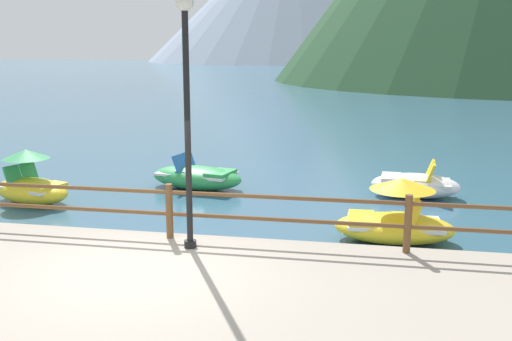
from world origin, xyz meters
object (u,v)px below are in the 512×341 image
at_px(pedal_boat_2, 197,177).
at_px(pedal_boat_3, 415,185).
at_px(lamp_post, 187,99).
at_px(pedal_boat_1, 31,185).
at_px(pedal_boat_4, 395,220).

relative_size(pedal_boat_2, pedal_boat_3, 1.23).
bearing_deg(pedal_boat_3, pedal_boat_2, -178.25).
height_order(lamp_post, pedal_boat_3, lamp_post).
relative_size(pedal_boat_1, pedal_boat_4, 1.03).
xyz_separation_m(lamp_post, pedal_boat_2, (-1.51, 5.54, -2.52)).
distance_m(pedal_boat_1, pedal_boat_3, 9.22).
bearing_deg(pedal_boat_4, pedal_boat_2, 145.25).
xyz_separation_m(lamp_post, pedal_boat_1, (-4.95, 3.44, -2.41)).
relative_size(pedal_boat_1, pedal_boat_2, 0.87).
xyz_separation_m(pedal_boat_3, pedal_boat_4, (-0.62, -3.55, 0.11)).
bearing_deg(pedal_boat_3, pedal_boat_4, -99.83).
height_order(pedal_boat_2, pedal_boat_4, pedal_boat_4).
bearing_deg(lamp_post, pedal_boat_2, 105.26).
xyz_separation_m(lamp_post, pedal_boat_3, (3.98, 5.71, -2.53)).
bearing_deg(pedal_boat_2, lamp_post, -74.74).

